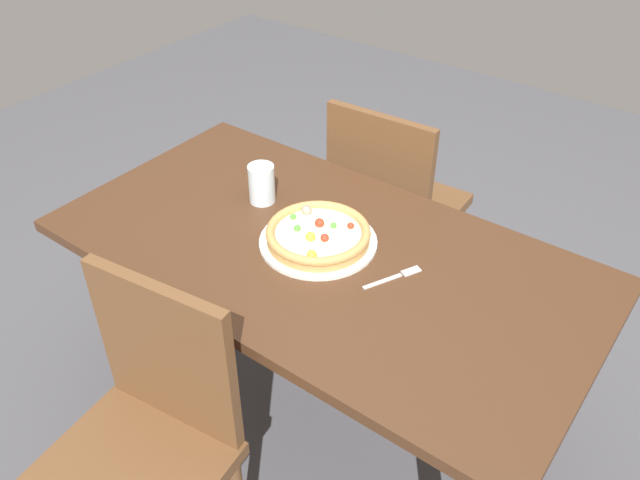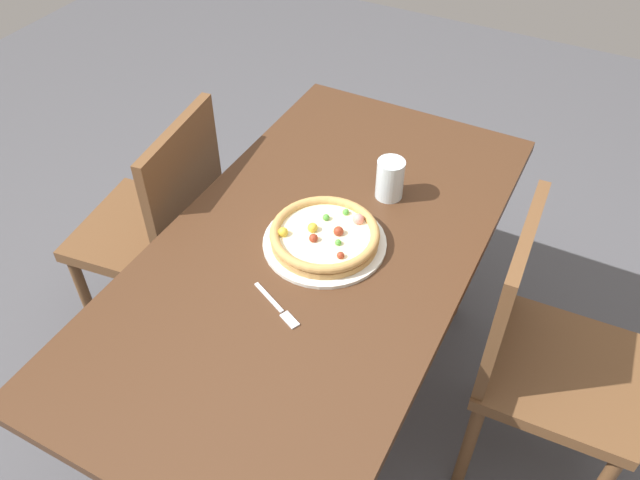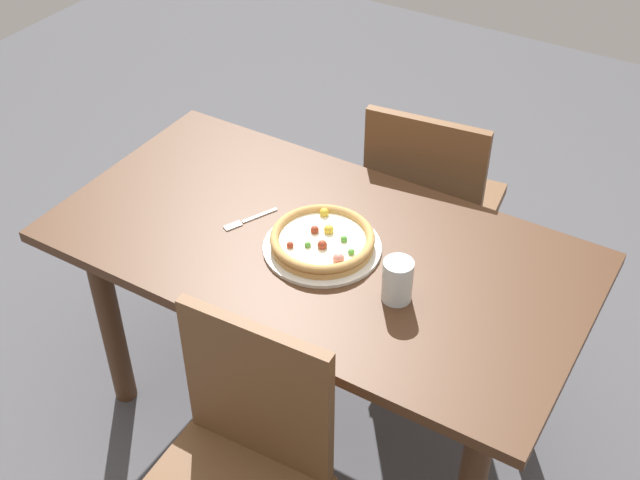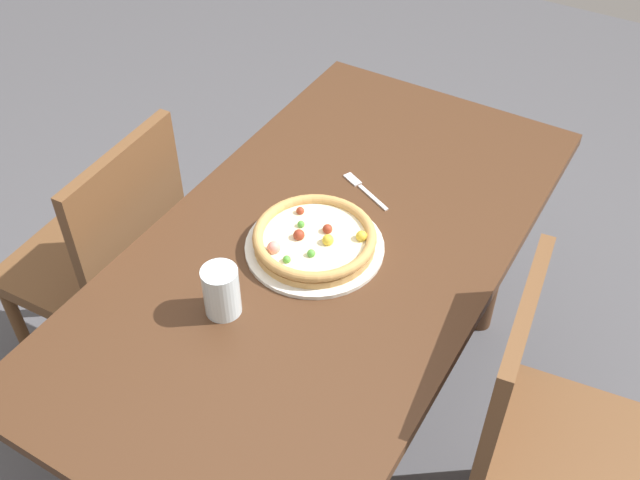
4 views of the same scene
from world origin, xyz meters
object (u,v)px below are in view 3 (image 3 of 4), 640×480
dining_table (318,275)px  chair_near (430,207)px  drinking_glass (397,280)px  chair_far (234,480)px  plate (322,247)px  pizza (322,240)px  fork (246,221)px

dining_table → chair_near: chair_near is taller
chair_near → drinking_glass: size_ratio=7.72×
chair_far → drinking_glass: size_ratio=7.72×
plate → pizza: pizza is taller
dining_table → plate: (-0.02, 0.01, 0.12)m
dining_table → chair_far: bearing=102.7°
plate → drinking_glass: bearing=165.0°
dining_table → drinking_glass: drinking_glass is taller
dining_table → plate: size_ratio=4.58×
chair_far → plate: 0.64m
fork → dining_table: bearing=121.0°
plate → chair_far: bearing=100.8°
pizza → fork: bearing=1.4°
fork → drinking_glass: drinking_glass is taller
plate → fork: plate is taller
chair_near → dining_table: bearing=-104.2°
chair_near → plate: (0.05, 0.61, 0.24)m
chair_far → plate: (0.11, -0.58, 0.24)m
chair_far → fork: 0.71m
dining_table → chair_far: size_ratio=1.63×
pizza → dining_table: bearing=-32.0°
drinking_glass → plate: bearing=-15.0°
plate → fork: bearing=1.5°
pizza → drinking_glass: bearing=165.0°
dining_table → drinking_glass: (-0.28, 0.08, 0.17)m
dining_table → plate: plate is taller
chair_near → chair_far: 1.19m
dining_table → drinking_glass: 0.34m
drinking_glass → chair_far: bearing=74.4°
pizza → drinking_glass: size_ratio=2.42×
pizza → drinking_glass: (-0.25, 0.07, 0.03)m
chair_near → plate: size_ratio=2.81×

